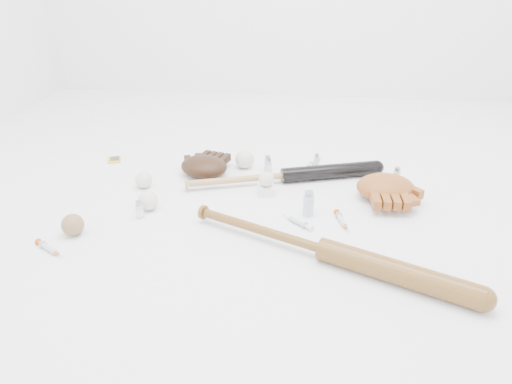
# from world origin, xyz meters

# --- Properties ---
(bat_dark) EXTENTS (0.85, 0.32, 0.06)m
(bat_dark) POSITION_xyz_m (0.09, 0.20, 0.03)
(bat_dark) COLOR black
(bat_dark) RESTS_ON ground
(bat_wood) EXTENTS (0.94, 0.48, 0.07)m
(bat_wood) POSITION_xyz_m (0.25, -0.34, 0.04)
(bat_wood) COLOR brown
(bat_wood) RESTS_ON ground
(glove_dark) EXTENTS (0.30, 0.30, 0.09)m
(glove_dark) POSITION_xyz_m (-0.25, 0.23, 0.04)
(glove_dark) COLOR black
(glove_dark) RESTS_ON ground
(glove_tan) EXTENTS (0.28, 0.28, 0.10)m
(glove_tan) POSITION_xyz_m (0.49, 0.10, 0.05)
(glove_tan) COLOR brown
(glove_tan) RESTS_ON ground
(trading_card) EXTENTS (0.08, 0.09, 0.00)m
(trading_card) POSITION_xyz_m (-0.70, 0.35, 0.00)
(trading_card) COLOR gold
(trading_card) RESTS_ON ground
(pedestal) EXTENTS (0.08, 0.08, 0.04)m
(pedestal) POSITION_xyz_m (0.03, 0.09, 0.02)
(pedestal) COLOR white
(pedestal) RESTS_ON ground
(baseball_on_pedestal) EXTENTS (0.06, 0.06, 0.06)m
(baseball_on_pedestal) POSITION_xyz_m (0.03, 0.09, 0.07)
(baseball_on_pedestal) COLOR silver
(baseball_on_pedestal) RESTS_ON pedestal
(baseball_left) EXTENTS (0.07, 0.07, 0.07)m
(baseball_left) POSITION_xyz_m (-0.47, 0.09, 0.03)
(baseball_left) COLOR silver
(baseball_left) RESTS_ON ground
(baseball_upper) EXTENTS (0.08, 0.08, 0.08)m
(baseball_upper) POSITION_xyz_m (-0.09, 0.33, 0.04)
(baseball_upper) COLOR silver
(baseball_upper) RESTS_ON ground
(baseball_mid) EXTENTS (0.08, 0.08, 0.08)m
(baseball_mid) POSITION_xyz_m (-0.40, -0.08, 0.04)
(baseball_mid) COLOR silver
(baseball_mid) RESTS_ON ground
(baseball_aged) EXTENTS (0.08, 0.08, 0.08)m
(baseball_aged) POSITION_xyz_m (-0.60, -0.29, 0.04)
(baseball_aged) COLOR olive
(baseball_aged) RESTS_ON ground
(syringe_0) EXTENTS (0.15, 0.11, 0.02)m
(syringe_0) POSITION_xyz_m (-0.64, -0.39, 0.01)
(syringe_0) COLOR #ADBCC6
(syringe_0) RESTS_ON ground
(syringe_1) EXTENTS (0.14, 0.13, 0.02)m
(syringe_1) POSITION_xyz_m (0.16, -0.13, 0.01)
(syringe_1) COLOR #ADBCC6
(syringe_1) RESTS_ON ground
(syringe_2) EXTENTS (0.09, 0.16, 0.02)m
(syringe_2) POSITION_xyz_m (0.22, 0.42, 0.01)
(syringe_2) COLOR #ADBCC6
(syringe_2) RESTS_ON ground
(syringe_3) EXTENTS (0.07, 0.16, 0.02)m
(syringe_3) POSITION_xyz_m (0.32, -0.11, 0.01)
(syringe_3) COLOR #ADBCC6
(syringe_3) RESTS_ON ground
(vial_0) EXTENTS (0.02, 0.02, 0.06)m
(vial_0) POSITION_xyz_m (0.02, 0.30, 0.03)
(vial_0) COLOR silver
(vial_0) RESTS_ON ground
(vial_1) EXTENTS (0.02, 0.02, 0.06)m
(vial_1) POSITION_xyz_m (0.23, 0.38, 0.03)
(vial_1) COLOR silver
(vial_1) RESTS_ON ground
(vial_2) EXTENTS (0.03, 0.03, 0.07)m
(vial_2) POSITION_xyz_m (0.02, 0.32, 0.03)
(vial_2) COLOR silver
(vial_2) RESTS_ON ground
(vial_3) EXTENTS (0.04, 0.04, 0.10)m
(vial_3) POSITION_xyz_m (0.20, -0.06, 0.05)
(vial_3) COLOR silver
(vial_3) RESTS_ON ground
(vial_4) EXTENTS (0.03, 0.03, 0.07)m
(vial_4) POSITION_xyz_m (-0.41, -0.15, 0.03)
(vial_4) COLOR silver
(vial_4) RESTS_ON ground
(vial_5) EXTENTS (0.03, 0.03, 0.08)m
(vial_5) POSITION_xyz_m (0.56, 0.24, 0.04)
(vial_5) COLOR silver
(vial_5) RESTS_ON ground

